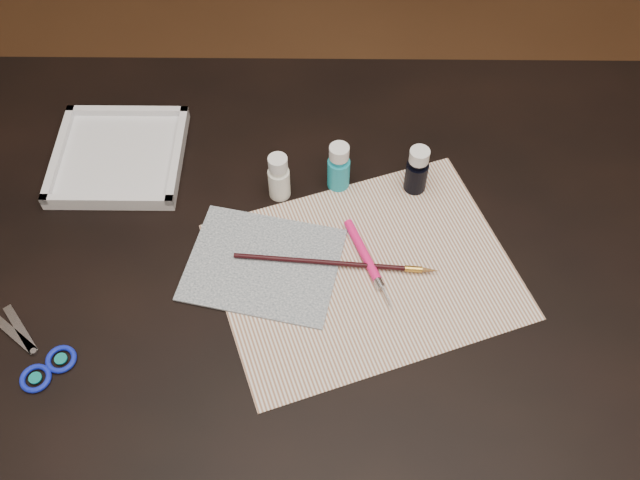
{
  "coord_description": "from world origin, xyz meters",
  "views": [
    {
      "loc": [
        0.01,
        -0.59,
        1.63
      ],
      "look_at": [
        0.0,
        0.0,
        0.8
      ],
      "focal_mm": 40.0,
      "sensor_mm": 36.0,
      "label": 1
    }
  ],
  "objects_px": {
    "canvas": "(263,264)",
    "scissors": "(24,347)",
    "paint_bottle_navy": "(417,170)",
    "paint_bottle_white": "(279,177)",
    "paint_bottle_cyan": "(339,167)",
    "palette_tray": "(119,156)",
    "paper": "(365,270)"
  },
  "relations": [
    {
      "from": "paint_bottle_navy",
      "to": "palette_tray",
      "type": "height_order",
      "value": "paint_bottle_navy"
    },
    {
      "from": "canvas",
      "to": "paint_bottle_navy",
      "type": "relative_size",
      "value": 2.55
    },
    {
      "from": "paint_bottle_navy",
      "to": "canvas",
      "type": "bearing_deg",
      "value": -146.99
    },
    {
      "from": "paint_bottle_white",
      "to": "palette_tray",
      "type": "distance_m",
      "value": 0.28
    },
    {
      "from": "canvas",
      "to": "paint_bottle_cyan",
      "type": "relative_size",
      "value": 2.53
    },
    {
      "from": "paint_bottle_navy",
      "to": "scissors",
      "type": "xyz_separation_m",
      "value": [
        -0.55,
        -0.29,
        -0.04
      ]
    },
    {
      "from": "canvas",
      "to": "palette_tray",
      "type": "xyz_separation_m",
      "value": [
        -0.25,
        0.2,
        0.01
      ]
    },
    {
      "from": "paint_bottle_cyan",
      "to": "palette_tray",
      "type": "distance_m",
      "value": 0.36
    },
    {
      "from": "canvas",
      "to": "scissors",
      "type": "relative_size",
      "value": 1.35
    },
    {
      "from": "paper",
      "to": "scissors",
      "type": "height_order",
      "value": "scissors"
    },
    {
      "from": "palette_tray",
      "to": "paint_bottle_cyan",
      "type": "bearing_deg",
      "value": -7.46
    },
    {
      "from": "paper",
      "to": "paint_bottle_white",
      "type": "bearing_deg",
      "value": 132.06
    },
    {
      "from": "paint_bottle_navy",
      "to": "scissors",
      "type": "relative_size",
      "value": 0.53
    },
    {
      "from": "paint_bottle_cyan",
      "to": "palette_tray",
      "type": "height_order",
      "value": "paint_bottle_cyan"
    },
    {
      "from": "paint_bottle_white",
      "to": "paint_bottle_cyan",
      "type": "height_order",
      "value": "paint_bottle_cyan"
    },
    {
      "from": "paper",
      "to": "palette_tray",
      "type": "relative_size",
      "value": 2.04
    },
    {
      "from": "paint_bottle_navy",
      "to": "scissors",
      "type": "distance_m",
      "value": 0.63
    },
    {
      "from": "paper",
      "to": "paint_bottle_cyan",
      "type": "bearing_deg",
      "value": 102.97
    },
    {
      "from": "canvas",
      "to": "paint_bottle_cyan",
      "type": "height_order",
      "value": "paint_bottle_cyan"
    },
    {
      "from": "palette_tray",
      "to": "paint_bottle_white",
      "type": "bearing_deg",
      "value": -14.16
    },
    {
      "from": "canvas",
      "to": "palette_tray",
      "type": "relative_size",
      "value": 1.06
    },
    {
      "from": "paper",
      "to": "paint_bottle_cyan",
      "type": "height_order",
      "value": "paint_bottle_cyan"
    },
    {
      "from": "canvas",
      "to": "paint_bottle_white",
      "type": "height_order",
      "value": "paint_bottle_white"
    },
    {
      "from": "paint_bottle_cyan",
      "to": "scissors",
      "type": "distance_m",
      "value": 0.53
    },
    {
      "from": "paper",
      "to": "paint_bottle_navy",
      "type": "height_order",
      "value": "paint_bottle_navy"
    },
    {
      "from": "canvas",
      "to": "scissors",
      "type": "height_order",
      "value": "scissors"
    },
    {
      "from": "paint_bottle_cyan",
      "to": "paint_bottle_navy",
      "type": "xyz_separation_m",
      "value": [
        0.12,
        -0.01,
        -0.0
      ]
    },
    {
      "from": "paint_bottle_white",
      "to": "scissors",
      "type": "height_order",
      "value": "paint_bottle_white"
    },
    {
      "from": "canvas",
      "to": "scissors",
      "type": "xyz_separation_m",
      "value": [
        -0.32,
        -0.14,
        0.0
      ]
    },
    {
      "from": "canvas",
      "to": "paint_bottle_navy",
      "type": "xyz_separation_m",
      "value": [
        0.23,
        0.15,
        0.04
      ]
    },
    {
      "from": "paint_bottle_navy",
      "to": "palette_tray",
      "type": "relative_size",
      "value": 0.42
    },
    {
      "from": "paper",
      "to": "canvas",
      "type": "relative_size",
      "value": 1.93
    }
  ]
}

